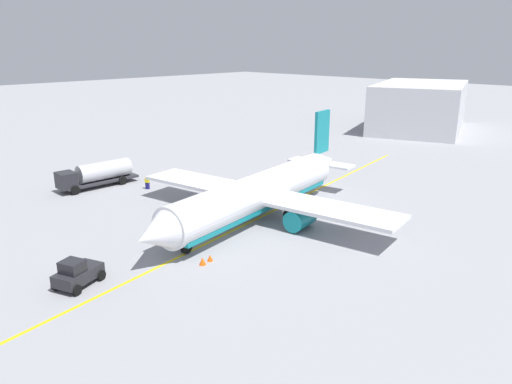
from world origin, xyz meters
The scene contains 9 objects.
ground_plane centered at (0.00, 0.00, 0.00)m, with size 400.00×400.00×0.00m, color #939399.
airplane centered at (-0.47, -0.07, 2.73)m, with size 33.14×30.45×9.83m.
fuel_tanker centered at (5.21, -23.06, 1.72)m, with size 10.35×3.15×3.15m.
pushback_tug centered at (19.82, 0.18, 1.01)m, with size 4.06×3.32×2.20m.
refueling_worker centered at (1.38, -17.64, 0.82)m, with size 0.53×0.62×1.71m.
safety_cone_nose centered at (10.05, 4.17, 0.28)m, with size 0.50×0.50×0.56m, color #F2590F.
safety_cone_wingtip centered at (10.95, 4.27, 0.33)m, with size 0.59×0.59×0.66m, color #F2590F.
distant_hangar centered at (-64.79, -13.45, 4.85)m, with size 32.57×25.11×9.72m.
taxi_line_marking centered at (0.00, 0.00, 0.01)m, with size 75.04×0.30×0.01m, color yellow.
Camera 1 is at (34.55, 32.80, 17.58)m, focal length 34.00 mm.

